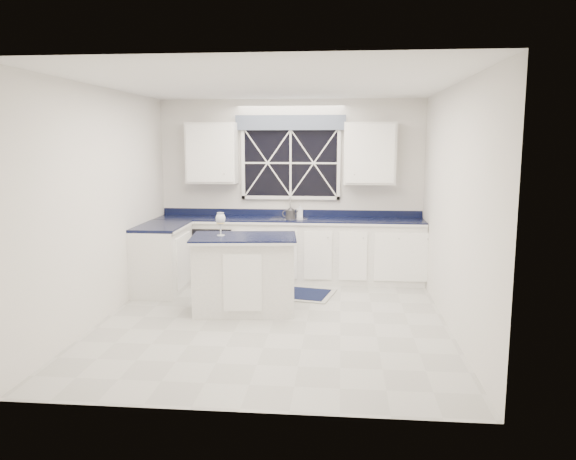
# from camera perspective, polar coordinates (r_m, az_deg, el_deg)

# --- Properties ---
(ground) EXTENTS (4.50, 4.50, 0.00)m
(ground) POSITION_cam_1_polar(r_m,az_deg,el_deg) (6.66, -1.47, -9.18)
(ground) COLOR #B0B0AB
(ground) RESTS_ON ground
(back_wall) EXTENTS (4.00, 0.10, 2.70)m
(back_wall) POSITION_cam_1_polar(r_m,az_deg,el_deg) (8.60, 0.29, 4.17)
(back_wall) COLOR silver
(back_wall) RESTS_ON ground
(base_cabinets) EXTENTS (3.99, 1.60, 0.90)m
(base_cabinets) POSITION_cam_1_polar(r_m,az_deg,el_deg) (8.30, -2.28, -2.30)
(base_cabinets) COLOR white
(base_cabinets) RESTS_ON ground
(countertop) EXTENTS (3.98, 0.64, 0.04)m
(countertop) POSITION_cam_1_polar(r_m,az_deg,el_deg) (8.35, 0.10, 1.05)
(countertop) COLOR black
(countertop) RESTS_ON base_cabinets
(dishwasher) EXTENTS (0.60, 0.58, 0.82)m
(dishwasher) POSITION_cam_1_polar(r_m,az_deg,el_deg) (8.60, -7.22, -2.23)
(dishwasher) COLOR black
(dishwasher) RESTS_ON ground
(window) EXTENTS (1.65, 0.09, 1.26)m
(window) POSITION_cam_1_polar(r_m,az_deg,el_deg) (8.52, 0.26, 7.36)
(window) COLOR black
(window) RESTS_ON ground
(upper_cabinets) EXTENTS (3.10, 0.34, 0.90)m
(upper_cabinets) POSITION_cam_1_polar(r_m,az_deg,el_deg) (8.40, 0.18, 7.81)
(upper_cabinets) COLOR white
(upper_cabinets) RESTS_ON ground
(faucet) EXTENTS (0.05, 0.20, 0.30)m
(faucet) POSITION_cam_1_polar(r_m,az_deg,el_deg) (8.52, 0.22, 2.42)
(faucet) COLOR #B1B1B3
(faucet) RESTS_ON countertop
(island) EXTENTS (1.34, 0.90, 0.94)m
(island) POSITION_cam_1_polar(r_m,az_deg,el_deg) (6.92, -4.45, -4.43)
(island) COLOR white
(island) RESTS_ON ground
(rug) EXTENTS (1.32, 0.96, 0.02)m
(rug) POSITION_cam_1_polar(r_m,az_deg,el_deg) (7.78, 0.12, -6.40)
(rug) COLOR #A2A29D
(rug) RESTS_ON ground
(kettle) EXTENTS (0.24, 0.17, 0.17)m
(kettle) POSITION_cam_1_polar(r_m,az_deg,el_deg) (8.37, 0.25, 1.76)
(kettle) COLOR #303032
(kettle) RESTS_ON countertop
(wine_glass) EXTENTS (0.12, 0.12, 0.28)m
(wine_glass) POSITION_cam_1_polar(r_m,az_deg,el_deg) (6.85, -6.87, 1.04)
(wine_glass) COLOR silver
(wine_glass) RESTS_ON island
(soap_bottle) EXTENTS (0.09, 0.10, 0.20)m
(soap_bottle) POSITION_cam_1_polar(r_m,az_deg,el_deg) (8.46, 1.20, 1.98)
(soap_bottle) COLOR silver
(soap_bottle) RESTS_ON countertop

